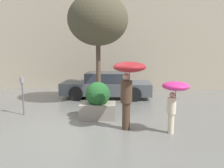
{
  "coord_description": "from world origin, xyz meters",
  "views": [
    {
      "loc": [
        1.17,
        -6.21,
        2.28
      ],
      "look_at": [
        0.95,
        1.6,
        1.05
      ],
      "focal_mm": 35.0,
      "sensor_mm": 36.0,
      "label": 1
    }
  ],
  "objects_px": {
    "planter_box": "(98,102)",
    "parked_car_near": "(107,85)",
    "street_tree": "(98,20)",
    "person_child": "(175,93)",
    "person_adult": "(128,78)",
    "parking_meter": "(22,88)"
  },
  "relations": [
    {
      "from": "planter_box",
      "to": "street_tree",
      "type": "bearing_deg",
      "value": 94.29
    },
    {
      "from": "person_child",
      "to": "planter_box",
      "type": "bearing_deg",
      "value": -160.55
    },
    {
      "from": "person_child",
      "to": "street_tree",
      "type": "relative_size",
      "value": 0.32
    },
    {
      "from": "person_child",
      "to": "parking_meter",
      "type": "relative_size",
      "value": 1.08
    },
    {
      "from": "planter_box",
      "to": "parking_meter",
      "type": "height_order",
      "value": "parking_meter"
    },
    {
      "from": "planter_box",
      "to": "person_child",
      "type": "relative_size",
      "value": 0.85
    },
    {
      "from": "person_adult",
      "to": "street_tree",
      "type": "relative_size",
      "value": 0.43
    },
    {
      "from": "person_adult",
      "to": "parked_car_near",
      "type": "distance_m",
      "value": 4.65
    },
    {
      "from": "person_child",
      "to": "parking_meter",
      "type": "bearing_deg",
      "value": -147.21
    },
    {
      "from": "planter_box",
      "to": "parked_car_near",
      "type": "bearing_deg",
      "value": 88.06
    },
    {
      "from": "person_adult",
      "to": "person_child",
      "type": "distance_m",
      "value": 1.29
    },
    {
      "from": "parked_car_near",
      "to": "street_tree",
      "type": "bearing_deg",
      "value": 171.75
    },
    {
      "from": "planter_box",
      "to": "street_tree",
      "type": "distance_m",
      "value": 3.49
    },
    {
      "from": "planter_box",
      "to": "person_child",
      "type": "height_order",
      "value": "person_child"
    },
    {
      "from": "planter_box",
      "to": "parking_meter",
      "type": "distance_m",
      "value": 2.69
    },
    {
      "from": "parked_car_near",
      "to": "street_tree",
      "type": "distance_m",
      "value": 3.23
    },
    {
      "from": "person_adult",
      "to": "street_tree",
      "type": "distance_m",
      "value": 3.8
    },
    {
      "from": "planter_box",
      "to": "person_child",
      "type": "xyz_separation_m",
      "value": [
        2.18,
        -1.37,
        0.58
      ]
    },
    {
      "from": "planter_box",
      "to": "person_adult",
      "type": "distance_m",
      "value": 1.75
    },
    {
      "from": "person_child",
      "to": "parked_car_near",
      "type": "bearing_deg",
      "value": 165.17
    },
    {
      "from": "parking_meter",
      "to": "planter_box",
      "type": "bearing_deg",
      "value": -5.86
    },
    {
      "from": "person_child",
      "to": "person_adult",
      "type": "bearing_deg",
      "value": -139.78
    }
  ]
}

